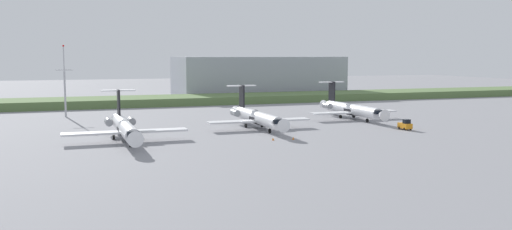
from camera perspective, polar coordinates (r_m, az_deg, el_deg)
The scene contains 10 objects.
ground_plane at distance 137.62m, azimuth -2.53°, elevation -0.48°, with size 500.00×500.00×0.00m, color gray.
grass_berm at distance 184.34m, azimuth -6.96°, elevation 1.57°, with size 320.00×20.00×2.52m, color #597542.
regional_jet_nearest at distance 106.34m, azimuth -13.40°, elevation -1.23°, with size 22.81×31.00×9.00m.
regional_jet_second at distance 120.82m, azimuth 0.07°, elevation -0.19°, with size 22.81×31.00×9.00m.
regional_jet_third at distance 140.89m, azimuth 9.76°, elevation 0.63°, with size 22.81×31.00×9.00m.
antenna_mast at distance 151.25m, azimuth -19.14°, elevation 2.76°, with size 4.40×0.50×18.62m.
distant_hangar at distance 220.14m, azimuth 0.18°, elevation 4.03°, with size 64.38×29.83×15.38m, color #9EA3AD.
baggage_tug at distance 123.00m, azimuth 15.16°, elevation -1.01°, with size 1.72×3.20×2.30m.
safety_cone_front_marker at distance 104.02m, azimuth 1.77°, elevation -2.48°, with size 0.44×0.44×0.55m, color orange.
safety_cone_mid_marker at distance 105.17m, azimuth 3.87°, elevation -2.40°, with size 0.44×0.44×0.55m, color orange.
Camera 1 is at (-39.97, -100.72, 15.94)m, focal length 38.73 mm.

